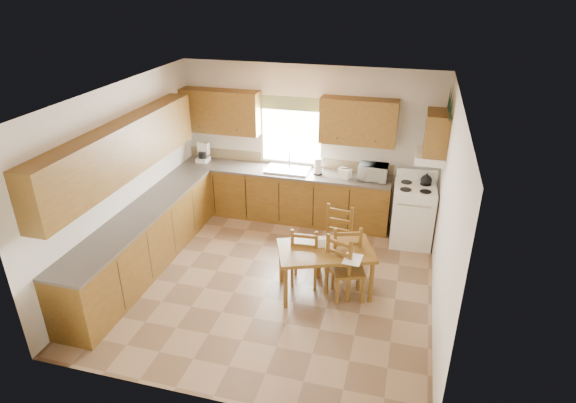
% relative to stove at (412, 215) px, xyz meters
% --- Properties ---
extents(floor, '(4.50, 4.50, 0.00)m').
position_rel_stove_xyz_m(floor, '(-1.88, -1.66, -0.48)').
color(floor, '#87684A').
rests_on(floor, ground).
extents(ceiling, '(4.50, 4.50, 0.00)m').
position_rel_stove_xyz_m(ceiling, '(-1.88, -1.66, 2.22)').
color(ceiling, brown).
rests_on(ceiling, floor).
extents(wall_left, '(4.50, 4.50, 0.00)m').
position_rel_stove_xyz_m(wall_left, '(-4.13, -1.66, 0.87)').
color(wall_left, white).
rests_on(wall_left, floor).
extents(wall_right, '(4.50, 4.50, 0.00)m').
position_rel_stove_xyz_m(wall_right, '(0.37, -1.66, 0.87)').
color(wall_right, white).
rests_on(wall_right, floor).
extents(wall_back, '(4.50, 4.50, 0.00)m').
position_rel_stove_xyz_m(wall_back, '(-1.88, 0.59, 0.87)').
color(wall_back, white).
rests_on(wall_back, floor).
extents(wall_front, '(4.50, 4.50, 0.00)m').
position_rel_stove_xyz_m(wall_front, '(-1.88, -3.91, 0.87)').
color(wall_front, white).
rests_on(wall_front, floor).
extents(lower_cab_back, '(3.75, 0.60, 0.88)m').
position_rel_stove_xyz_m(lower_cab_back, '(-2.25, 0.29, -0.04)').
color(lower_cab_back, brown).
rests_on(lower_cab_back, floor).
extents(lower_cab_left, '(0.60, 3.60, 0.88)m').
position_rel_stove_xyz_m(lower_cab_left, '(-3.83, -1.81, -0.04)').
color(lower_cab_left, brown).
rests_on(lower_cab_left, floor).
extents(counter_back, '(3.75, 0.63, 0.04)m').
position_rel_stove_xyz_m(counter_back, '(-2.25, 0.29, 0.42)').
color(counter_back, '#564E48').
rests_on(counter_back, lower_cab_back).
extents(counter_left, '(0.63, 3.60, 0.04)m').
position_rel_stove_xyz_m(counter_left, '(-3.83, -1.81, 0.42)').
color(counter_left, '#564E48').
rests_on(counter_left, lower_cab_left).
extents(backsplash, '(3.75, 0.01, 0.18)m').
position_rel_stove_xyz_m(backsplash, '(-2.25, 0.58, 0.53)').
color(backsplash, '#97835C').
rests_on(backsplash, counter_back).
extents(upper_cab_back_left, '(1.41, 0.33, 0.75)m').
position_rel_stove_xyz_m(upper_cab_back_left, '(-3.43, 0.43, 1.37)').
color(upper_cab_back_left, brown).
rests_on(upper_cab_back_left, wall_back).
extents(upper_cab_back_right, '(1.25, 0.33, 0.75)m').
position_rel_stove_xyz_m(upper_cab_back_right, '(-1.02, 0.43, 1.37)').
color(upper_cab_back_right, brown).
rests_on(upper_cab_back_right, wall_back).
extents(upper_cab_left, '(0.33, 3.60, 0.75)m').
position_rel_stove_xyz_m(upper_cab_left, '(-3.96, -1.81, 1.37)').
color(upper_cab_left, brown).
rests_on(upper_cab_left, wall_left).
extents(upper_cab_stove, '(0.33, 0.62, 0.62)m').
position_rel_stove_xyz_m(upper_cab_stove, '(0.20, -0.01, 1.42)').
color(upper_cab_stove, brown).
rests_on(upper_cab_stove, wall_right).
extents(range_hood, '(0.44, 0.62, 0.12)m').
position_rel_stove_xyz_m(range_hood, '(0.15, -0.01, 1.04)').
color(range_hood, white).
rests_on(range_hood, wall_right).
extents(window_frame, '(1.13, 0.02, 1.18)m').
position_rel_stove_xyz_m(window_frame, '(-2.18, 0.56, 1.07)').
color(window_frame, white).
rests_on(window_frame, wall_back).
extents(window_pane, '(1.05, 0.01, 1.10)m').
position_rel_stove_xyz_m(window_pane, '(-2.18, 0.56, 1.07)').
color(window_pane, white).
rests_on(window_pane, wall_back).
extents(window_valance, '(1.19, 0.01, 0.24)m').
position_rel_stove_xyz_m(window_valance, '(-2.18, 0.53, 1.57)').
color(window_valance, '#375827').
rests_on(window_valance, wall_back).
extents(sink_basin, '(0.75, 0.45, 0.04)m').
position_rel_stove_xyz_m(sink_basin, '(-2.18, 0.29, 0.46)').
color(sink_basin, silver).
rests_on(sink_basin, counter_back).
extents(pine_decal_a, '(0.22, 0.22, 0.36)m').
position_rel_stove_xyz_m(pine_decal_a, '(0.33, -0.33, 1.90)').
color(pine_decal_a, black).
rests_on(pine_decal_a, wall_right).
extents(pine_decal_b, '(0.22, 0.22, 0.36)m').
position_rel_stove_xyz_m(pine_decal_b, '(0.33, -0.01, 1.94)').
color(pine_decal_b, black).
rests_on(pine_decal_b, wall_right).
extents(pine_decal_c, '(0.22, 0.22, 0.36)m').
position_rel_stove_xyz_m(pine_decal_c, '(0.33, 0.31, 1.90)').
color(pine_decal_c, black).
rests_on(pine_decal_c, wall_right).
extents(stove, '(0.69, 0.71, 0.97)m').
position_rel_stove_xyz_m(stove, '(0.00, 0.00, 0.00)').
color(stove, white).
rests_on(stove, floor).
extents(coffeemaker, '(0.23, 0.27, 0.36)m').
position_rel_stove_xyz_m(coffeemaker, '(-3.79, 0.33, 0.61)').
color(coffeemaker, white).
rests_on(coffeemaker, counter_back).
extents(paper_towel, '(0.13, 0.13, 0.28)m').
position_rel_stove_xyz_m(paper_towel, '(-1.64, 0.29, 0.58)').
color(paper_towel, white).
rests_on(paper_towel, counter_back).
extents(toaster, '(0.24, 0.20, 0.17)m').
position_rel_stove_xyz_m(toaster, '(-1.17, 0.24, 0.52)').
color(toaster, white).
rests_on(toaster, counter_back).
extents(microwave, '(0.45, 0.33, 0.26)m').
position_rel_stove_xyz_m(microwave, '(-0.71, 0.29, 0.57)').
color(microwave, white).
rests_on(microwave, counter_back).
extents(dining_table, '(1.45, 1.14, 0.68)m').
position_rel_stove_xyz_m(dining_table, '(-1.11, -1.72, -0.14)').
color(dining_table, brown).
rests_on(dining_table, floor).
extents(chair_near_left, '(0.50, 0.49, 0.95)m').
position_rel_stove_xyz_m(chair_near_left, '(-0.86, -1.68, -0.01)').
color(chair_near_left, brown).
rests_on(chair_near_left, floor).
extents(chair_near_right, '(0.42, 0.40, 0.93)m').
position_rel_stove_xyz_m(chair_near_right, '(-1.41, -1.58, -0.02)').
color(chair_near_right, brown).
rests_on(chair_near_right, floor).
extents(chair_far_left, '(0.51, 0.50, 0.97)m').
position_rel_stove_xyz_m(chair_far_left, '(-0.78, -1.75, -0.00)').
color(chair_far_left, brown).
rests_on(chair_far_left, floor).
extents(chair_far_right, '(0.46, 0.45, 0.99)m').
position_rel_stove_xyz_m(chair_far_right, '(-1.06, -1.15, 0.01)').
color(chair_far_right, brown).
rests_on(chair_far_right, floor).
extents(table_paper, '(0.25, 0.32, 0.00)m').
position_rel_stove_xyz_m(table_paper, '(-0.72, -1.88, 0.20)').
color(table_paper, white).
rests_on(table_paper, dining_table).
extents(table_card, '(0.10, 0.06, 0.13)m').
position_rel_stove_xyz_m(table_card, '(-1.17, -1.69, 0.26)').
color(table_card, white).
rests_on(table_card, dining_table).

